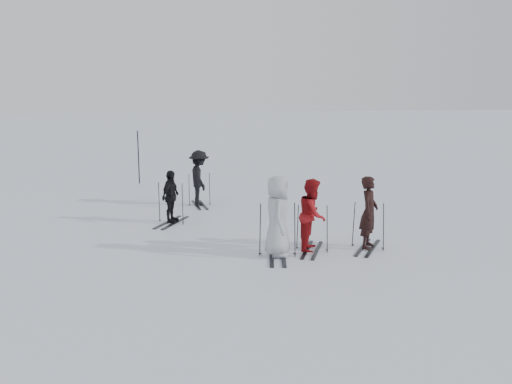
# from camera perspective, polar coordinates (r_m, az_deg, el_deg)

# --- Properties ---
(ground) EXTENTS (120.00, 120.00, 0.00)m
(ground) POSITION_cam_1_polar(r_m,az_deg,el_deg) (15.73, 0.50, -4.28)
(ground) COLOR silver
(ground) RESTS_ON ground
(skier_near_dark) EXTENTS (0.71, 0.79, 1.82)m
(skier_near_dark) POSITION_cam_1_polar(r_m,az_deg,el_deg) (14.53, 11.23, -2.11)
(skier_near_dark) COLOR black
(skier_near_dark) RESTS_ON ground
(skier_red) EXTENTS (0.95, 1.06, 1.79)m
(skier_red) POSITION_cam_1_polar(r_m,az_deg,el_deg) (14.13, 5.67, -2.38)
(skier_red) COLOR maroon
(skier_red) RESTS_ON ground
(skier_grey) EXTENTS (0.75, 1.03, 1.95)m
(skier_grey) POSITION_cam_1_polar(r_m,az_deg,el_deg) (13.63, 2.17, -2.50)
(skier_grey) COLOR #A9ADB3
(skier_grey) RESTS_ON ground
(skier_uphill_left) EXTENTS (0.75, 0.98, 1.55)m
(skier_uphill_left) POSITION_cam_1_polar(r_m,az_deg,el_deg) (16.99, -8.53, -0.54)
(skier_uphill_left) COLOR black
(skier_uphill_left) RESTS_ON ground
(skier_uphill_far) EXTENTS (0.84, 1.27, 1.84)m
(skier_uphill_far) POSITION_cam_1_polar(r_m,az_deg,el_deg) (19.25, -5.70, 1.35)
(skier_uphill_far) COLOR black
(skier_uphill_far) RESTS_ON ground
(skis_near_dark) EXTENTS (1.90, 1.62, 1.23)m
(skis_near_dark) POSITION_cam_1_polar(r_m,az_deg,el_deg) (14.60, 11.18, -3.23)
(skis_near_dark) COLOR black
(skis_near_dark) RESTS_ON ground
(skis_red) EXTENTS (1.86, 1.42, 1.21)m
(skis_red) POSITION_cam_1_polar(r_m,az_deg,el_deg) (14.20, 5.65, -3.52)
(skis_red) COLOR black
(skis_red) RESTS_ON ground
(skis_grey) EXTENTS (1.99, 1.25, 1.36)m
(skis_grey) POSITION_cam_1_polar(r_m,az_deg,el_deg) (13.70, 2.16, -3.69)
(skis_grey) COLOR black
(skis_grey) RESTS_ON ground
(skis_uphill_left) EXTENTS (1.95, 1.59, 1.26)m
(skis_uphill_left) POSITION_cam_1_polar(r_m,az_deg,el_deg) (17.03, -8.52, -1.03)
(skis_uphill_left) COLOR black
(skis_uphill_left) RESTS_ON ground
(skis_uphill_far) EXTENTS (1.66, 1.03, 1.14)m
(skis_uphill_far) POSITION_cam_1_polar(r_m,az_deg,el_deg) (19.32, -5.68, 0.32)
(skis_uphill_far) COLOR black
(skis_uphill_far) RESTS_ON ground
(piste_marker) EXTENTS (0.06, 0.06, 2.16)m
(piste_marker) POSITION_cam_1_polar(r_m,az_deg,el_deg) (23.69, -11.67, 3.41)
(piste_marker) COLOR black
(piste_marker) RESTS_ON ground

